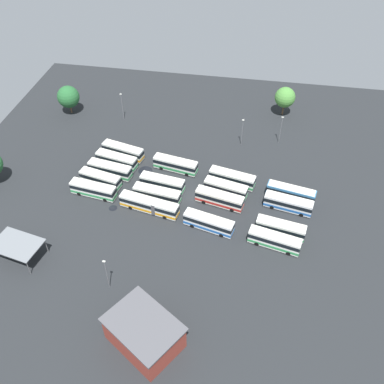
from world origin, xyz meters
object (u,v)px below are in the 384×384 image
Objects in this scene: bus_row2_slot2 at (162,183)px; depot_building at (144,333)px; bus_row1_slot2 at (220,199)px; lamp_post_by_building at (242,131)px; bus_row0_slot3 at (281,228)px; bus_row3_slot1 at (117,160)px; bus_row2_slot4 at (149,205)px; bus_row1_slot1 at (226,188)px; bus_row0_slot0 at (291,193)px; tree_south_edge at (68,97)px; bus_row3_slot0 at (123,151)px; lamp_post_far_corner at (281,129)px; bus_row0_slot4 at (274,240)px; bus_row3_slot2 at (110,169)px; bus_row1_slot4 at (209,223)px; bus_row2_slot3 at (157,194)px; maintenance_shelter at (17,245)px; bus_row3_slot4 at (93,190)px; bus_row0_slot1 at (288,204)px; lamp_post_mid_lot at (107,273)px; bus_row1_slot0 at (232,178)px; lamp_post_near_entrance at (122,106)px; tree_west_edge at (285,97)px; bus_row2_slot0 at (176,165)px.

depot_building is (-5.85, 39.89, 1.17)m from bus_row2_slot2.
bus_row1_slot2 is 1.44× the size of lamp_post_by_building.
bus_row0_slot3 is 45.69m from bus_row3_slot1.
lamp_post_by_building is (-18.73, -29.51, 2.60)m from bus_row2_slot4.
bus_row1_slot1 is (13.25, -10.84, -0.00)m from bus_row0_slot3.
bus_row0_slot0 is 1.35× the size of tree_south_edge.
lamp_post_far_corner is at bearing -161.72° from bus_row3_slot0.
bus_row0_slot4 is 18.90m from bus_row1_slot1.
lamp_post_by_building reaches higher than bus_row1_slot2.
lamp_post_by_building is at bearing -149.40° from bus_row3_slot2.
bus_row2_slot2 is (28.75, -10.18, 0.00)m from bus_row0_slot3.
lamp_post_far_corner reaches higher than bus_row1_slot4.
bus_row2_slot3 is 1.03× the size of bus_row3_slot1.
maintenance_shelter is at bearing 21.07° from bus_row1_slot4.
lamp_post_far_corner is at bearing -157.08° from bus_row3_slot1.
bus_row3_slot4 is at bearing 18.05° from bus_row2_slot2.
lamp_post_by_building is at bearing -160.63° from bus_row3_slot0.
bus_row3_slot2 and bus_row3_slot4 have the same top height.
bus_row0_slot1 is 0.73× the size of depot_building.
bus_row1_slot1 is 30.38m from bus_row3_slot0.
bus_row1_slot1 is at bearing -122.53° from lamp_post_mid_lot.
bus_row1_slot0 is 0.75× the size of depot_building.
bus_row3_slot0 and bus_row3_slot4 have the same top height.
lamp_post_mid_lot is at bearing 57.47° from bus_row1_slot1.
bus_row0_slot1 is 32.17m from bus_row2_slot4.
depot_building is at bearing 76.43° from bus_row1_slot0.
bus_row1_slot0 is 4.18m from bus_row1_slot1.
lamp_post_mid_lot is 59.81m from lamp_post_near_entrance.
tree_west_edge is (-1.00, -52.90, 4.02)m from bus_row0_slot4.
bus_row3_slot1 is at bearing -67.26° from depot_building.
bus_row0_slot3 and bus_row3_slot1 have the same top height.
tree_south_edge is at bearing -29.36° from bus_row1_slot1.
depot_building is at bearing 79.29° from lamp_post_by_building.
tree_west_edge is at bearing -106.05° from depot_building.
bus_row1_slot1 is 21.11m from lamp_post_by_building.
bus_row3_slot4 is at bearing 34.02° from lamp_post_far_corner.
bus_row3_slot1 is (0.53, 4.01, -0.00)m from bus_row3_slot0.
bus_row2_slot2 is at bearing -19.50° from bus_row0_slot3.
bus_row3_slot2 is 30.42m from maintenance_shelter.
bus_row2_slot3 is (27.89, -9.75, 0.00)m from bus_row0_slot4.
bus_row0_slot4 is 1.02× the size of bus_row2_slot2.
maintenance_shelter is at bearing 43.64° from lamp_post_far_corner.
bus_row0_slot3 and bus_row1_slot2 have the same top height.
bus_row1_slot0 is at bearing -103.57° from depot_building.
bus_row1_slot1 is 1.29× the size of lamp_post_far_corner.
depot_building is 1.79× the size of tree_south_edge.
lamp_post_mid_lot reaches higher than lamp_post_by_building.
depot_building reaches higher than bus_row0_slot1.
bus_row3_slot0 is (28.66, -10.09, 0.00)m from bus_row1_slot1.
bus_row2_slot0 is (25.78, -21.41, 0.00)m from bus_row0_slot4.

